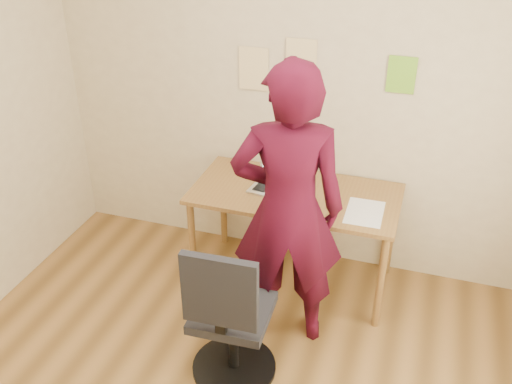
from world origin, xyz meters
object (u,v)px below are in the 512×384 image
(office_chair, at_px, (229,324))
(person, at_px, (288,211))
(laptop, at_px, (275,181))
(phone, at_px, (307,208))
(desk, at_px, (295,203))

(office_chair, xyz_separation_m, person, (0.19, 0.49, 0.50))
(laptop, bearing_deg, office_chair, -79.50)
(phone, xyz_separation_m, office_chair, (-0.23, -0.82, -0.33))
(phone, xyz_separation_m, person, (-0.04, -0.33, 0.17))
(laptop, relative_size, phone, 2.63)
(phone, bearing_deg, laptop, 151.91)
(office_chair, relative_size, person, 0.53)
(desk, bearing_deg, office_chair, -96.09)
(desk, relative_size, phone, 11.25)
(laptop, distance_m, office_chair, 1.10)
(laptop, bearing_deg, phone, -28.98)
(phone, height_order, office_chair, office_chair)
(desk, relative_size, laptop, 4.28)
(person, bearing_deg, laptop, -80.91)
(laptop, relative_size, office_chair, 0.34)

